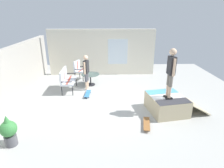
% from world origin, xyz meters
% --- Properties ---
extents(ground_plane, '(12.00, 12.00, 0.10)m').
position_xyz_m(ground_plane, '(0.00, 0.00, -0.05)').
color(ground_plane, '#A8A8A3').
extents(back_wall_cinderblock, '(9.00, 0.20, 2.18)m').
position_xyz_m(back_wall_cinderblock, '(0.00, 4.00, 1.09)').
color(back_wall_cinderblock, '#ADA89E').
rests_on(back_wall_cinderblock, ground_plane).
extents(house_facade, '(0.23, 6.00, 2.59)m').
position_xyz_m(house_facade, '(3.80, 0.49, 1.29)').
color(house_facade, silver).
rests_on(house_facade, ground_plane).
extents(skate_ramp, '(1.65, 2.22, 0.62)m').
position_xyz_m(skate_ramp, '(-0.77, -1.98, 0.31)').
color(skate_ramp, tan).
rests_on(skate_ramp, ground_plane).
extents(patio_bench, '(1.26, 0.57, 1.02)m').
position_xyz_m(patio_bench, '(1.35, 2.09, 0.62)').
color(patio_bench, black).
rests_on(patio_bench, ground_plane).
extents(patio_chair_near_house, '(0.77, 0.72, 1.02)m').
position_xyz_m(patio_chair_near_house, '(2.94, 1.72, 0.61)').
color(patio_chair_near_house, black).
rests_on(patio_chair_near_house, ground_plane).
extents(patio_table, '(0.90, 0.90, 0.57)m').
position_xyz_m(patio_table, '(2.04, 1.04, 0.40)').
color(patio_table, black).
rests_on(patio_table, ground_plane).
extents(person_watching, '(0.47, 0.30, 1.65)m').
position_xyz_m(person_watching, '(1.43, 1.16, 0.96)').
color(person_watching, silver).
rests_on(person_watching, ground_plane).
extents(person_skater, '(0.48, 0.27, 1.74)m').
position_xyz_m(person_skater, '(-0.92, -1.91, 1.64)').
color(person_skater, black).
rests_on(person_skater, skate_ramp).
extents(skateboard_by_bench, '(0.81, 0.24, 0.10)m').
position_xyz_m(skateboard_by_bench, '(0.75, 1.07, 0.08)').
color(skateboard_by_bench, '#3372B2').
rests_on(skateboard_by_bench, ground_plane).
extents(skateboard_spare, '(0.82, 0.34, 0.10)m').
position_xyz_m(skateboard_spare, '(-1.71, -1.04, 0.08)').
color(skateboard_spare, brown).
rests_on(skateboard_spare, ground_plane).
extents(potted_plant, '(0.44, 0.44, 0.92)m').
position_xyz_m(potted_plant, '(-2.52, 2.86, 0.47)').
color(potted_plant, '#515156').
rests_on(potted_plant, ground_plane).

